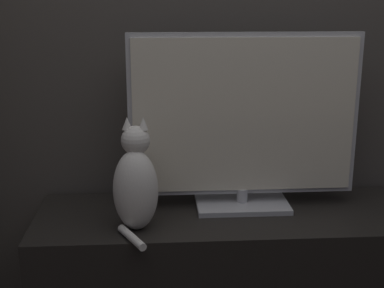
% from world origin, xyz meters
% --- Properties ---
extents(wall_back, '(4.80, 0.05, 2.60)m').
position_xyz_m(wall_back, '(0.00, 1.22, 1.30)').
color(wall_back, '#47423D').
rests_on(wall_back, ground_plane).
extents(tv_stand, '(1.54, 0.50, 0.49)m').
position_xyz_m(tv_stand, '(0.00, 0.93, 0.25)').
color(tv_stand, black).
rests_on(tv_stand, ground_plane).
extents(tv, '(0.90, 0.22, 0.69)m').
position_xyz_m(tv, '(0.04, 1.00, 0.84)').
color(tv, '#B7B7BC').
rests_on(tv, tv_stand).
extents(cat, '(0.18, 0.28, 0.41)m').
position_xyz_m(cat, '(-0.37, 0.81, 0.67)').
color(cat, silver).
rests_on(cat, tv_stand).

